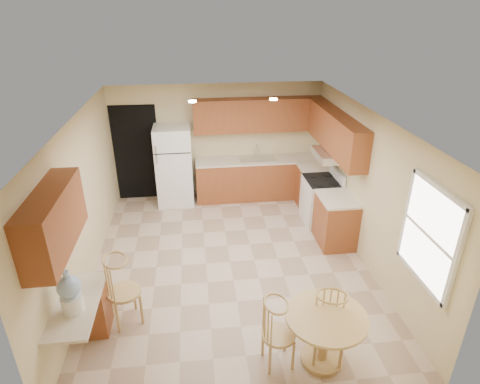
{
  "coord_description": "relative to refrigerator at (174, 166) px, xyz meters",
  "views": [
    {
      "loc": [
        -0.52,
        -5.64,
        4.03
      ],
      "look_at": [
        0.2,
        0.3,
        1.17
      ],
      "focal_mm": 30.0,
      "sensor_mm": 36.0,
      "label": 1
    }
  ],
  "objects": [
    {
      "name": "floor",
      "position": [
        0.95,
        -2.4,
        -0.86
      ],
      "size": [
        5.5,
        5.5,
        0.0
      ],
      "primitive_type": "plane",
      "color": "tan",
      "rests_on": "ground"
    },
    {
      "name": "ceiling",
      "position": [
        0.95,
        -2.4,
        1.64
      ],
      "size": [
        4.5,
        5.5,
        0.02
      ],
      "primitive_type": "cube",
      "color": "white",
      "rests_on": "wall_back"
    },
    {
      "name": "wall_back",
      "position": [
        0.95,
        0.35,
        0.39
      ],
      "size": [
        4.5,
        0.02,
        2.5
      ],
      "primitive_type": "cube",
      "color": "#CAB788",
      "rests_on": "floor"
    },
    {
      "name": "wall_front",
      "position": [
        0.95,
        -5.15,
        0.39
      ],
      "size": [
        4.5,
        0.02,
        2.5
      ],
      "primitive_type": "cube",
      "color": "#CAB788",
      "rests_on": "floor"
    },
    {
      "name": "wall_left",
      "position": [
        -1.3,
        -2.4,
        0.39
      ],
      "size": [
        0.02,
        5.5,
        2.5
      ],
      "primitive_type": "cube",
      "color": "#CAB788",
      "rests_on": "floor"
    },
    {
      "name": "wall_right",
      "position": [
        3.2,
        -2.4,
        0.39
      ],
      "size": [
        0.02,
        5.5,
        2.5
      ],
      "primitive_type": "cube",
      "color": "#CAB788",
      "rests_on": "floor"
    },
    {
      "name": "doorway",
      "position": [
        -0.8,
        0.34,
        0.19
      ],
      "size": [
        0.9,
        0.02,
        2.1
      ],
      "primitive_type": "cube",
      "color": "black",
      "rests_on": "floor"
    },
    {
      "name": "base_cab_back",
      "position": [
        1.83,
        0.05,
        -0.42
      ],
      "size": [
        2.75,
        0.6,
        0.87
      ],
      "primitive_type": "cube",
      "color": "#954C26",
      "rests_on": "floor"
    },
    {
      "name": "counter_back",
      "position": [
        1.83,
        0.05,
        0.03
      ],
      "size": [
        2.75,
        0.63,
        0.04
      ],
      "primitive_type": "cube",
      "color": "beige",
      "rests_on": "base_cab_back"
    },
    {
      "name": "base_cab_right_a",
      "position": [
        2.9,
        -0.54,
        -0.42
      ],
      "size": [
        0.6,
        0.59,
        0.87
      ],
      "primitive_type": "cube",
      "color": "#954C26",
      "rests_on": "floor"
    },
    {
      "name": "counter_right_a",
      "position": [
        2.9,
        -0.54,
        0.03
      ],
      "size": [
        0.63,
        0.59,
        0.04
      ],
      "primitive_type": "cube",
      "color": "beige",
      "rests_on": "base_cab_right_a"
    },
    {
      "name": "base_cab_right_b",
      "position": [
        2.9,
        -2.0,
        -0.42
      ],
      "size": [
        0.6,
        0.8,
        0.87
      ],
      "primitive_type": "cube",
      "color": "#954C26",
      "rests_on": "floor"
    },
    {
      "name": "counter_right_b",
      "position": [
        2.9,
        -2.0,
        0.03
      ],
      "size": [
        0.63,
        0.8,
        0.04
      ],
      "primitive_type": "cube",
      "color": "beige",
      "rests_on": "base_cab_right_b"
    },
    {
      "name": "upper_cab_back",
      "position": [
        1.83,
        0.19,
        0.99
      ],
      "size": [
        2.75,
        0.33,
        0.7
      ],
      "primitive_type": "cube",
      "color": "#954C26",
      "rests_on": "wall_back"
    },
    {
      "name": "upper_cab_right",
      "position": [
        3.04,
        -1.19,
        0.99
      ],
      "size": [
        0.33,
        2.42,
        0.7
      ],
      "primitive_type": "cube",
      "color": "#954C26",
      "rests_on": "wall_right"
    },
    {
      "name": "upper_cab_left",
      "position": [
        -1.13,
        -4.0,
        0.99
      ],
      "size": [
        0.33,
        1.4,
        0.7
      ],
      "primitive_type": "cube",
      "color": "#954C26",
      "rests_on": "wall_left"
    },
    {
      "name": "sink",
      "position": [
        1.8,
        0.05,
        0.05
      ],
      "size": [
        0.78,
        0.44,
        0.01
      ],
      "primitive_type": "cube",
      "color": "silver",
      "rests_on": "counter_back"
    },
    {
      "name": "range_hood",
      "position": [
        2.95,
        -1.22,
        0.56
      ],
      "size": [
        0.5,
        0.76,
        0.14
      ],
      "primitive_type": "cube",
      "color": "silver",
      "rests_on": "upper_cab_right"
    },
    {
      "name": "desk_pedestal",
      "position": [
        -1.05,
        -3.72,
        -0.5
      ],
      "size": [
        0.48,
        0.42,
        0.72
      ],
      "primitive_type": "cube",
      "color": "#954C26",
      "rests_on": "floor"
    },
    {
      "name": "desk_top",
      "position": [
        -1.05,
        -4.1,
        -0.11
      ],
      "size": [
        0.5,
        1.2,
        0.04
      ],
      "primitive_type": "cube",
      "color": "beige",
      "rests_on": "desk_pedestal"
    },
    {
      "name": "window",
      "position": [
        3.18,
        -4.25,
        0.64
      ],
      "size": [
        0.06,
        1.12,
        1.3
      ],
      "color": "white",
      "rests_on": "wall_right"
    },
    {
      "name": "can_light_a",
      "position": [
        0.45,
        -1.2,
        1.63
      ],
      "size": [
        0.14,
        0.14,
        0.02
      ],
      "primitive_type": "cylinder",
      "color": "white",
      "rests_on": "ceiling"
    },
    {
      "name": "can_light_b",
      "position": [
        1.85,
        -1.2,
        1.63
      ],
      "size": [
        0.14,
        0.14,
        0.02
      ],
      "primitive_type": "cylinder",
      "color": "white",
      "rests_on": "ceiling"
    },
    {
      "name": "refrigerator",
      "position": [
        0.0,
        0.0,
        0.0
      ],
      "size": [
        0.76,
        0.74,
        1.71
      ],
      "color": "white",
      "rests_on": "floor"
    },
    {
      "name": "stove",
      "position": [
        2.88,
        -1.22,
        -0.39
      ],
      "size": [
        0.65,
        0.76,
        1.09
      ],
      "color": "white",
      "rests_on": "floor"
    },
    {
      "name": "dining_table",
      "position": [
        1.87,
        -4.6,
        -0.39
      ],
      "size": [
        0.97,
        0.97,
        0.72
      ],
      "rotation": [
        0.0,
        0.0,
        -0.37
      ],
      "color": "tan",
      "rests_on": "floor"
    },
    {
      "name": "chair_table_a",
      "position": [
        1.32,
        -4.64,
        -0.3
      ],
      "size": [
        0.41,
        0.53,
        0.92
      ],
      "rotation": [
        0.0,
        0.0,
        -1.46
      ],
      "color": "tan",
      "rests_on": "floor"
    },
    {
      "name": "chair_table_b",
      "position": [
        1.92,
        -4.69,
        -0.27
      ],
      "size": [
        0.42,
        0.45,
        0.96
      ],
      "rotation": [
        0.0,
        0.0,
        2.88
      ],
      "color": "tan",
      "rests_on": "floor"
    },
    {
      "name": "chair_desk",
      "position": [
        -0.6,
        -3.7,
        -0.23
      ],
      "size": [
        0.45,
        0.58,
        1.03
      ],
      "rotation": [
        0.0,
        0.0,
        -1.16
      ],
      "color": "tan",
      "rests_on": "floor"
    },
    {
      "name": "water_crock",
      "position": [
        -1.05,
        -4.22,
        0.16
      ],
      "size": [
        0.27,
        0.27,
        0.55
      ],
      "color": "white",
      "rests_on": "desk_top"
    }
  ]
}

